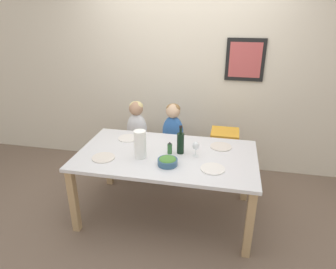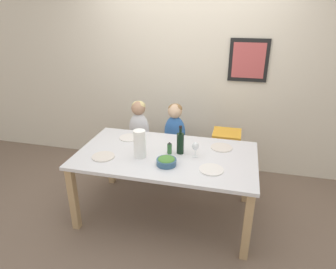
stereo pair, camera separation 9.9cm
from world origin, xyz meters
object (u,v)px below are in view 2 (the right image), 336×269
(wine_glass_near, at_px, (195,147))
(dinner_plate_back_left, at_px, (129,138))
(person_child_center, at_px, (175,125))
(dinner_plate_back_right, at_px, (222,148))
(person_child_left, at_px, (139,122))
(wine_bottle, at_px, (180,143))
(chair_right_highchair, at_px, (226,145))
(salad_bowl_large, at_px, (166,161))
(dinner_plate_front_right, at_px, (211,170))
(dinner_plate_front_left, at_px, (103,157))
(chair_far_center, at_px, (175,153))
(paper_towel_roll, at_px, (140,144))
(chair_far_left, at_px, (140,149))

(wine_glass_near, relative_size, dinner_plate_back_left, 0.69)
(person_child_center, distance_m, dinner_plate_back_right, 0.76)
(person_child_left, distance_m, wine_bottle, 0.96)
(chair_right_highchair, xyz_separation_m, salad_bowl_large, (-0.50, -0.95, 0.21))
(salad_bowl_large, distance_m, dinner_plate_front_right, 0.42)
(wine_bottle, distance_m, dinner_plate_front_right, 0.45)
(wine_glass_near, bearing_deg, person_child_left, 139.39)
(wine_glass_near, height_order, dinner_plate_front_left, wine_glass_near)
(chair_far_center, distance_m, person_child_left, 0.60)
(wine_glass_near, distance_m, dinner_plate_front_right, 0.31)
(person_child_left, distance_m, paper_towel_roll, 0.91)
(salad_bowl_large, bearing_deg, dinner_plate_front_left, 179.93)
(wine_bottle, bearing_deg, salad_bowl_large, -105.52)
(wine_glass_near, bearing_deg, paper_towel_roll, -165.62)
(chair_far_center, bearing_deg, salad_bowl_large, -81.99)
(chair_far_left, distance_m, chair_far_center, 0.46)
(wine_bottle, height_order, dinner_plate_back_left, wine_bottle)
(dinner_plate_back_right, bearing_deg, dinner_plate_front_right, -96.12)
(paper_towel_roll, height_order, wine_glass_near, paper_towel_roll)
(person_child_left, xyz_separation_m, wine_glass_near, (0.83, -0.71, 0.08))
(wine_bottle, relative_size, dinner_plate_back_left, 1.32)
(chair_far_center, relative_size, wine_bottle, 1.54)
(person_child_center, height_order, dinner_plate_front_right, person_child_center)
(dinner_plate_back_right, bearing_deg, dinner_plate_back_left, 179.63)
(chair_far_center, xyz_separation_m, person_child_left, (-0.46, 0.00, 0.38))
(person_child_left, bearing_deg, dinner_plate_back_right, -23.27)
(dinner_plate_back_left, bearing_deg, wine_bottle, -19.62)
(person_child_center, xyz_separation_m, wine_bottle, (0.21, -0.68, 0.09))
(wine_glass_near, distance_m, dinner_plate_front_left, 0.91)
(chair_right_highchair, xyz_separation_m, wine_glass_near, (-0.27, -0.71, 0.28))
(person_child_left, distance_m, dinner_plate_front_right, 1.39)
(chair_far_center, bearing_deg, dinner_plate_back_right, -37.18)
(wine_bottle, bearing_deg, dinner_plate_back_right, 28.78)
(dinner_plate_front_right, bearing_deg, chair_far_center, 120.36)
(chair_right_highchair, bearing_deg, dinner_plate_front_right, -94.90)
(chair_right_highchair, height_order, wine_glass_near, wine_glass_near)
(wine_glass_near, xyz_separation_m, dinner_plate_back_left, (-0.79, 0.26, -0.10))
(wine_glass_near, height_order, dinner_plate_back_left, wine_glass_near)
(person_child_center, relative_size, dinner_plate_front_left, 2.55)
(wine_bottle, bearing_deg, wine_glass_near, -12.28)
(chair_far_left, distance_m, wine_glass_near, 1.19)
(chair_far_center, distance_m, wine_glass_near, 0.92)
(paper_towel_roll, height_order, dinner_plate_front_right, paper_towel_roll)
(chair_right_highchair, relative_size, dinner_plate_back_left, 3.25)
(chair_far_left, relative_size, wine_glass_near, 2.97)
(chair_far_left, height_order, wine_glass_near, wine_glass_near)
(dinner_plate_back_left, bearing_deg, dinner_plate_front_right, -26.74)
(dinner_plate_front_left, height_order, dinner_plate_front_right, same)
(chair_right_highchair, bearing_deg, dinner_plate_back_left, -156.83)
(chair_right_highchair, distance_m, dinner_plate_back_right, 0.49)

